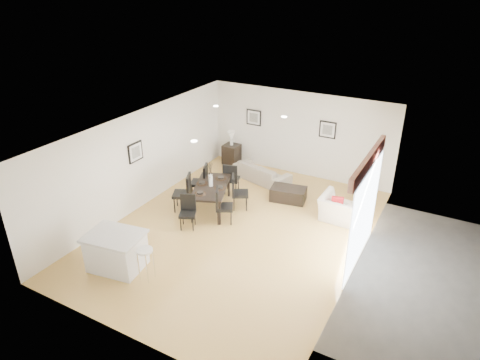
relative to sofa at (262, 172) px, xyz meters
The scene contains 26 objects.
ground 3.07m from the sofa, 75.28° to the right, with size 8.00×8.00×0.00m, color tan.
wall_back 1.69m from the sofa, 53.28° to the left, with size 6.00×0.04×2.70m, color white.
wall_front 7.08m from the sofa, 83.63° to the right, with size 6.00×0.04×2.70m, color white.
wall_left 3.85m from the sofa, 126.92° to the right, with size 0.04×8.00×2.70m, color white.
wall_right 4.92m from the sofa, 38.07° to the right, with size 0.04×8.00×2.70m, color white.
ceiling 3.90m from the sofa, 75.28° to the right, with size 6.00×8.00×0.02m, color white.
sofa is the anchor object (origin of this frame).
armchair 3.13m from the sofa, 22.06° to the right, with size 1.06×0.93×0.69m, color #EFE4CE.
dining_table 2.37m from the sofa, 100.28° to the right, with size 1.41×1.88×0.70m.
dining_chair_wnear 2.89m from the sofa, 110.63° to the right, with size 0.63×0.63×1.05m.
dining_chair_wfar 2.12m from the sofa, 118.75° to the right, with size 0.60×0.60×1.01m.
dining_chair_enear 2.78m from the sofa, 86.16° to the right, with size 0.59×0.59×0.96m.
dining_chair_efar 1.95m from the sofa, 84.54° to the right, with size 0.60×0.60×0.99m.
dining_chair_head 3.39m from the sofa, 97.63° to the right, with size 0.53×0.53×0.88m.
dining_chair_foot 1.34m from the sofa, 107.44° to the right, with size 0.53×0.53×0.96m.
vase 2.45m from the sofa, 100.28° to the right, with size 0.89×1.37×0.69m.
coffee_table 1.50m from the sofa, 33.28° to the right, with size 0.98×0.59×0.39m, color black.
side_table 1.65m from the sofa, 154.99° to the left, with size 0.51×0.51×0.67m, color black.
table_lamp 1.79m from the sofa, 154.99° to the left, with size 0.25×0.25×0.48m.
cushion 3.09m from the sofa, 24.46° to the right, with size 0.31×0.10×0.31m, color #AC161A.
kitchen_island 5.59m from the sofa, 98.59° to the right, with size 1.33×1.10×0.84m.
bar_stool 5.53m from the sofa, 90.01° to the right, with size 0.34×0.34×0.75m.
framed_print_back_left 1.90m from the sofa, 129.13° to the left, with size 0.52×0.04×0.52m.
framed_print_back_right 2.39m from the sofa, 31.10° to the left, with size 0.52×0.04×0.52m.
framed_print_left_wall 4.08m from the sofa, 124.77° to the right, with size 0.04×0.52×0.52m.
sliding_door 4.79m from the sofa, 35.46° to the right, with size 0.12×2.70×2.57m.
Camera 1 is at (4.49, -8.03, 5.90)m, focal length 32.00 mm.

